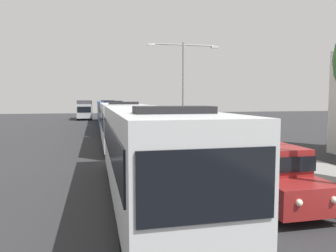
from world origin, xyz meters
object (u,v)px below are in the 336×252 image
bus_fourth_in_line (107,111)px  box_truck_oncoming (85,109)px  bus_middle (111,115)px  streetlamp_mid (183,80)px  white_suv (266,171)px  bus_second_in_line (120,123)px  bus_lead (149,150)px

bus_fourth_in_line → box_truck_oncoming: (-3.30, 8.24, 0.02)m
bus_middle → streetlamp_mid: streetlamp_mid is taller
bus_middle → bus_fourth_in_line: 12.76m
bus_fourth_in_line → box_truck_oncoming: size_ratio=1.54×
bus_fourth_in_line → white_suv: 38.32m
bus_second_in_line → bus_fourth_in_line: bearing=90.0°
bus_lead → bus_second_in_line: 12.40m
bus_middle → bus_fourth_in_line: size_ratio=1.01×
bus_second_in_line → bus_fourth_in_line: (0.00, 24.72, 0.00)m
bus_middle → streetlamp_mid: bearing=-59.6°
bus_fourth_in_line → box_truck_oncoming: bus_fourth_in_line is taller
bus_lead → box_truck_oncoming: bearing=94.2°
white_suv → box_truck_oncoming: size_ratio=0.64×
box_truck_oncoming → streetlamp_mid: 31.61m
bus_second_in_line → streetlamp_mid: 6.88m
bus_middle → box_truck_oncoming: bus_middle is taller
white_suv → streetlamp_mid: (1.70, 16.16, 3.92)m
bus_middle → white_suv: bearing=-81.7°
white_suv → streetlamp_mid: size_ratio=0.64×
bus_fourth_in_line → box_truck_oncoming: 8.88m
bus_lead → bus_second_in_line: (-0.00, 12.40, -0.00)m
bus_lead → white_suv: size_ratio=2.31×
bus_middle → bus_lead: bearing=-90.0°
bus_second_in_line → streetlamp_mid: streetlamp_mid is taller
bus_lead → box_truck_oncoming: bus_lead is taller
bus_second_in_line → bus_fourth_in_line: same height
bus_middle → box_truck_oncoming: size_ratio=1.56×
bus_lead → white_suv: (3.70, -1.01, -0.66)m
bus_middle → box_truck_oncoming: bearing=98.9°
bus_second_in_line → bus_lead: bearing=-90.0°
bus_lead → streetlamp_mid: (5.40, 15.14, 3.26)m
white_suv → box_truck_oncoming: box_truck_oncoming is taller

